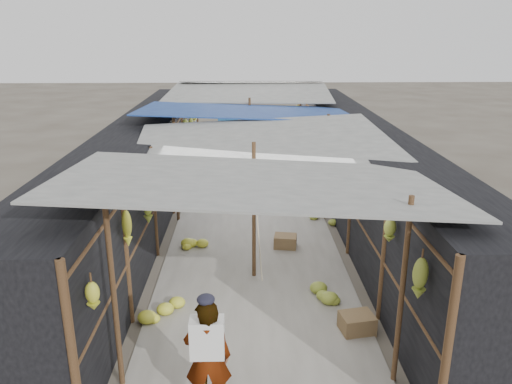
{
  "coord_description": "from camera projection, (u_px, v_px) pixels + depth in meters",
  "views": [
    {
      "loc": [
        -0.17,
        -5.52,
        4.45
      ],
      "look_at": [
        0.07,
        4.34,
        1.25
      ],
      "focal_mm": 35.0,
      "sensor_mm": 36.0,
      "label": 1
    }
  ],
  "objects": [
    {
      "name": "ground",
      "position": [
        259.0,
        382.0,
        6.62
      ],
      "size": [
        80.0,
        80.0,
        0.0
      ],
      "primitive_type": "plane",
      "color": "#6B6356",
      "rests_on": "ground"
    },
    {
      "name": "aisle_slab",
      "position": [
        251.0,
        212.0,
        12.8
      ],
      "size": [
        3.6,
        16.0,
        0.02
      ],
      "primitive_type": "cube",
      "color": "#9E998E",
      "rests_on": "ground"
    },
    {
      "name": "stall_left",
      "position": [
        143.0,
        170.0,
        12.39
      ],
      "size": [
        1.4,
        15.0,
        2.3
      ],
      "primitive_type": "cube",
      "color": "black",
      "rests_on": "ground"
    },
    {
      "name": "stall_right",
      "position": [
        358.0,
        168.0,
        12.51
      ],
      "size": [
        1.4,
        15.0,
        2.3
      ],
      "primitive_type": "cube",
      "color": "black",
      "rests_on": "ground"
    },
    {
      "name": "crate_near",
      "position": [
        285.0,
        242.0,
        10.68
      ],
      "size": [
        0.52,
        0.44,
        0.28
      ],
      "primitive_type": "cube",
      "rotation": [
        0.0,
        0.0,
        -0.15
      ],
      "color": "olive",
      "rests_on": "ground"
    },
    {
      "name": "crate_mid",
      "position": [
        357.0,
        323.0,
        7.69
      ],
      "size": [
        0.56,
        0.48,
        0.3
      ],
      "primitive_type": "cube",
      "rotation": [
        0.0,
        0.0,
        0.18
      ],
      "color": "olive",
      "rests_on": "ground"
    },
    {
      "name": "crate_back",
      "position": [
        236.0,
        177.0,
        15.35
      ],
      "size": [
        0.58,
        0.53,
        0.3
      ],
      "primitive_type": "cube",
      "rotation": [
        0.0,
        0.0,
        -0.36
      ],
      "color": "olive",
      "rests_on": "ground"
    },
    {
      "name": "black_basin",
      "position": [
        276.0,
        165.0,
        17.01
      ],
      "size": [
        0.58,
        0.58,
        0.18
      ],
      "primitive_type": "cylinder",
      "color": "black",
      "rests_on": "ground"
    },
    {
      "name": "vendor_elderly",
      "position": [
        208.0,
        357.0,
        5.9
      ],
      "size": [
        0.57,
        0.38,
        1.53
      ],
      "primitive_type": "imported",
      "rotation": [
        0.0,
        0.0,
        3.16
      ],
      "color": "silver",
      "rests_on": "ground"
    },
    {
      "name": "shopper_blue",
      "position": [
        229.0,
        159.0,
        14.89
      ],
      "size": [
        0.92,
        0.82,
        1.56
      ],
      "primitive_type": "imported",
      "rotation": [
        0.0,
        0.0,
        0.36
      ],
      "color": "#2252AA",
      "rests_on": "ground"
    },
    {
      "name": "vendor_seated",
      "position": [
        286.0,
        176.0,
        14.35
      ],
      "size": [
        0.39,
        0.61,
        0.9
      ],
      "primitive_type": "imported",
      "rotation": [
        0.0,
        0.0,
        -1.46
      ],
      "color": "#48423E",
      "rests_on": "ground"
    },
    {
      "name": "market_canopy",
      "position": [
        252.0,
        117.0,
        12.39
      ],
      "size": [
        5.62,
        15.2,
        2.77
      ],
      "color": "brown",
      "rests_on": "ground"
    },
    {
      "name": "hanging_bananas",
      "position": [
        253.0,
        147.0,
        12.55
      ],
      "size": [
        3.95,
        14.09,
        0.82
      ],
      "color": "gold",
      "rests_on": "ground"
    },
    {
      "name": "floor_bananas",
      "position": [
        266.0,
        208.0,
        12.63
      ],
      "size": [
        4.04,
        9.96,
        0.36
      ],
      "color": "olive",
      "rests_on": "ground"
    }
  ]
}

